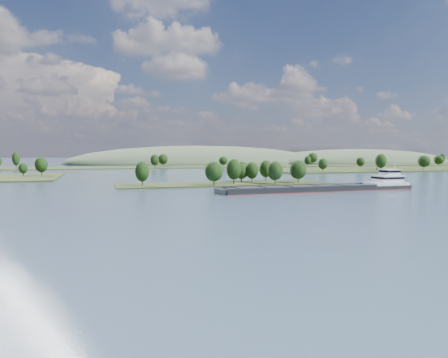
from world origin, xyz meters
name	(u,v)px	position (x,y,z in m)	size (l,w,h in m)	color
ground	(269,197)	(0.00, 120.00, 0.00)	(1800.00, 1800.00, 0.00)	#374B5F
tree_island	(237,176)	(6.93, 178.73, 3.76)	(100.00, 31.02, 12.95)	#263316
right_bank	(438,168)	(231.65, 299.35, 1.05)	(320.00, 90.00, 14.43)	#263316
back_shoreline	(171,166)	(9.09, 399.90, 0.72)	(900.00, 60.00, 15.93)	#263316
hill_east	(357,163)	(260.00, 470.00, 0.00)	(260.00, 140.00, 36.00)	#415339
hill_west	(199,164)	(60.00, 500.00, 0.00)	(320.00, 160.00, 44.00)	#415339
cargo_barge	(331,187)	(33.63, 136.91, 1.44)	(84.61, 14.44, 11.39)	black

